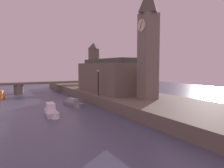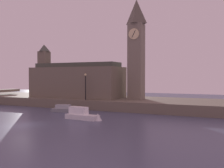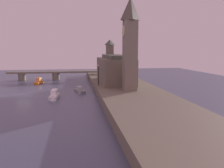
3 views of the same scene
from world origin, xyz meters
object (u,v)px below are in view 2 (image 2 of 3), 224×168
Objects in this scene: streetlamp at (85,84)px; boat_ferry_white at (85,115)px; clock_tower at (136,48)px; boat_cruiser_grey at (69,110)px; parliament_hall at (75,80)px.

boat_ferry_white is at bearing -60.07° from streetlamp.
boat_cruiser_grey is at bearing -129.34° from clock_tower.
boat_ferry_white is (4.97, -8.63, -3.58)m from streetlamp.
parliament_hall is at bearing 137.83° from streetlamp.
streetlamp is (-6.75, -4.97, -5.89)m from clock_tower.
boat_ferry_white is at bearing -41.06° from boat_cruiser_grey.
boat_cruiser_grey is at bearing -97.27° from streetlamp.
parliament_hall reaches higher than streetlamp.
parliament_hall is 16.35m from boat_ferry_white.
clock_tower is 3.23× the size of boat_ferry_white.
clock_tower reaches higher than boat_ferry_white.
parliament_hall reaches higher than boat_cruiser_grey.
streetlamp is at bearing 119.93° from boat_ferry_white.
clock_tower is at bearing 50.66° from boat_cruiser_grey.
clock_tower is 14.94m from boat_cruiser_grey.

